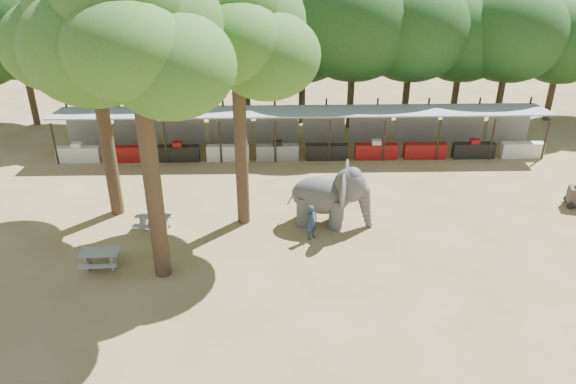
{
  "coord_description": "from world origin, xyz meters",
  "views": [
    {
      "loc": [
        -1.54,
        -16.34,
        13.03
      ],
      "look_at": [
        -1.0,
        5.0,
        2.0
      ],
      "focal_mm": 35.0,
      "sensor_mm": 36.0,
      "label": 1
    }
  ],
  "objects_px": {
    "picnic_table_near": "(100,257)",
    "yard_tree_center": "(131,36)",
    "elephant": "(331,195)",
    "yard_tree_left": "(88,35)",
    "picnic_table_far": "(154,220)",
    "yard_tree_back": "(233,31)",
    "handler": "(312,222)"
  },
  "relations": [
    {
      "from": "handler",
      "to": "picnic_table_far",
      "type": "xyz_separation_m",
      "value": [
        -6.97,
        0.94,
        -0.31
      ]
    },
    {
      "from": "yard_tree_left",
      "to": "handler",
      "type": "distance_m",
      "value": 12.08
    },
    {
      "from": "yard_tree_left",
      "to": "yard_tree_center",
      "type": "distance_m",
      "value": 5.92
    },
    {
      "from": "yard_tree_left",
      "to": "yard_tree_center",
      "type": "xyz_separation_m",
      "value": [
        3.0,
        -5.0,
        1.01
      ]
    },
    {
      "from": "yard_tree_center",
      "to": "picnic_table_near",
      "type": "xyz_separation_m",
      "value": [
        -2.42,
        0.29,
        -8.72
      ]
    },
    {
      "from": "elephant",
      "to": "picnic_table_far",
      "type": "xyz_separation_m",
      "value": [
        -7.89,
        -0.34,
        -0.94
      ]
    },
    {
      "from": "elephant",
      "to": "picnic_table_far",
      "type": "distance_m",
      "value": 7.95
    },
    {
      "from": "yard_tree_center",
      "to": "picnic_table_far",
      "type": "xyz_separation_m",
      "value": [
        -0.82,
        3.2,
        -8.72
      ]
    },
    {
      "from": "picnic_table_near",
      "to": "elephant",
      "type": "bearing_deg",
      "value": 16.56
    },
    {
      "from": "yard_tree_left",
      "to": "handler",
      "type": "xyz_separation_m",
      "value": [
        9.15,
        -2.74,
        -7.4
      ]
    },
    {
      "from": "yard_tree_center",
      "to": "handler",
      "type": "bearing_deg",
      "value": 20.18
    },
    {
      "from": "yard_tree_back",
      "to": "picnic_table_far",
      "type": "bearing_deg",
      "value": -168.2
    },
    {
      "from": "yard_tree_back",
      "to": "elephant",
      "type": "relative_size",
      "value": 2.95
    },
    {
      "from": "elephant",
      "to": "picnic_table_near",
      "type": "bearing_deg",
      "value": -148.97
    },
    {
      "from": "yard_tree_left",
      "to": "picnic_table_far",
      "type": "distance_m",
      "value": 8.21
    },
    {
      "from": "yard_tree_left",
      "to": "picnic_table_far",
      "type": "bearing_deg",
      "value": -39.49
    },
    {
      "from": "picnic_table_near",
      "to": "handler",
      "type": "bearing_deg",
      "value": 10.6
    },
    {
      "from": "yard_tree_center",
      "to": "yard_tree_back",
      "type": "distance_m",
      "value": 5.04
    },
    {
      "from": "yard_tree_left",
      "to": "picnic_table_near",
      "type": "relative_size",
      "value": 7.11
    },
    {
      "from": "yard_tree_center",
      "to": "handler",
      "type": "xyz_separation_m",
      "value": [
        6.15,
        2.26,
        -8.41
      ]
    },
    {
      "from": "elephant",
      "to": "picnic_table_near",
      "type": "relative_size",
      "value": 2.48
    },
    {
      "from": "picnic_table_near",
      "to": "picnic_table_far",
      "type": "bearing_deg",
      "value": 58.86
    },
    {
      "from": "elephant",
      "to": "handler",
      "type": "distance_m",
      "value": 1.7
    },
    {
      "from": "yard_tree_left",
      "to": "picnic_table_far",
      "type": "height_order",
      "value": "yard_tree_left"
    },
    {
      "from": "picnic_table_near",
      "to": "yard_tree_left",
      "type": "bearing_deg",
      "value": 94.68
    },
    {
      "from": "picnic_table_near",
      "to": "yard_tree_center",
      "type": "bearing_deg",
      "value": -9.18
    },
    {
      "from": "picnic_table_near",
      "to": "picnic_table_far",
      "type": "relative_size",
      "value": 0.88
    },
    {
      "from": "yard_tree_left",
      "to": "elephant",
      "type": "relative_size",
      "value": 2.86
    },
    {
      "from": "yard_tree_back",
      "to": "picnic_table_far",
      "type": "relative_size",
      "value": 6.42
    },
    {
      "from": "elephant",
      "to": "yard_tree_center",
      "type": "bearing_deg",
      "value": -141.28
    },
    {
      "from": "picnic_table_near",
      "to": "picnic_table_far",
      "type": "xyz_separation_m",
      "value": [
        1.6,
        2.91,
        0.0
      ]
    },
    {
      "from": "yard_tree_back",
      "to": "picnic_table_near",
      "type": "bearing_deg",
      "value": -145.6
    }
  ]
}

